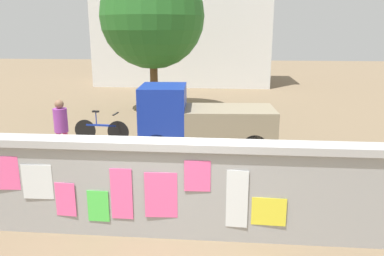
% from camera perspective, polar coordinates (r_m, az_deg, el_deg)
% --- Properties ---
extents(ground, '(60.00, 60.00, 0.00)m').
position_cam_1_polar(ground, '(14.04, 1.10, 0.92)').
color(ground, '#7A664C').
extents(poster_wall, '(7.58, 0.42, 1.62)m').
position_cam_1_polar(poster_wall, '(6.21, -4.23, -8.87)').
color(poster_wall, '#999999').
rests_on(poster_wall, ground).
extents(auto_rickshaw_truck, '(3.69, 1.72, 1.85)m').
position_cam_1_polar(auto_rickshaw_truck, '(10.36, 1.19, 1.13)').
color(auto_rickshaw_truck, black).
rests_on(auto_rickshaw_truck, ground).
extents(motorcycle, '(1.90, 0.56, 0.87)m').
position_cam_1_polar(motorcycle, '(8.22, -17.50, -6.34)').
color(motorcycle, black).
rests_on(motorcycle, ground).
extents(bicycle_near, '(1.71, 0.44, 0.95)m').
position_cam_1_polar(bicycle_near, '(7.75, 14.48, -8.19)').
color(bicycle_near, black).
rests_on(bicycle_near, ground).
extents(bicycle_far, '(1.71, 0.44, 0.95)m').
position_cam_1_polar(bicycle_far, '(11.80, -13.39, -0.28)').
color(bicycle_far, black).
rests_on(bicycle_far, ground).
extents(person_walking, '(0.34, 0.34, 1.62)m').
position_cam_1_polar(person_walking, '(10.10, -19.04, 0.48)').
color(person_walking, '#D83F72').
rests_on(person_walking, ground).
extents(tree_roadside, '(4.11, 4.11, 5.87)m').
position_cam_1_polar(tree_roadside, '(15.66, -5.96, 16.29)').
color(tree_roadside, brown).
rests_on(tree_roadside, ground).
extents(building_background, '(10.73, 4.49, 7.77)m').
position_cam_1_polar(building_background, '(24.24, -1.32, 15.92)').
color(building_background, silver).
rests_on(building_background, ground).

